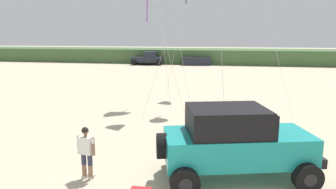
# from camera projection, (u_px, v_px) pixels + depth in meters

# --- Properties ---
(dune_ridge) EXTENTS (90.00, 8.38, 2.17)m
(dune_ridge) POSITION_uv_depth(u_px,v_px,m) (211.00, 56.00, 48.99)
(dune_ridge) COLOR #426038
(dune_ridge) RESTS_ON ground_plane
(jeep) EXTENTS (5.02, 3.43, 2.26)m
(jeep) POSITION_uv_depth(u_px,v_px,m) (235.00, 141.00, 9.33)
(jeep) COLOR teal
(jeep) RESTS_ON ground_plane
(person_watching) EXTENTS (0.62, 0.34, 1.67)m
(person_watching) POSITION_uv_depth(u_px,v_px,m) (86.00, 150.00, 9.31)
(person_watching) COLOR #8C664C
(person_watching) RESTS_ON ground_plane
(distant_pickup) EXTENTS (4.74, 2.72, 1.98)m
(distant_pickup) POSITION_uv_depth(u_px,v_px,m) (148.00, 59.00, 45.61)
(distant_pickup) COLOR #1E232D
(distant_pickup) RESTS_ON ground_plane
(distant_sedan) EXTENTS (4.39, 2.26, 1.20)m
(distant_sedan) POSITION_uv_depth(u_px,v_px,m) (196.00, 61.00, 45.11)
(distant_sedan) COLOR #1E232D
(distant_sedan) RESTS_ON ground_plane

